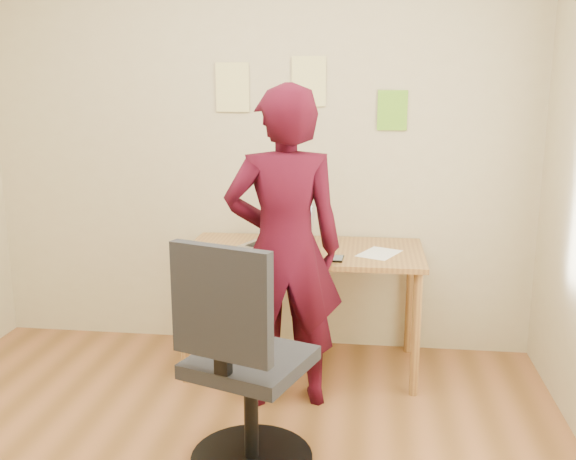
# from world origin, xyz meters

# --- Properties ---
(room) EXTENTS (3.58, 3.58, 2.78)m
(room) POSITION_xyz_m (0.00, 0.00, 1.35)
(room) COLOR brown
(room) RESTS_ON ground
(desk) EXTENTS (1.40, 0.70, 0.74)m
(desk) POSITION_xyz_m (0.34, 1.38, 0.65)
(desk) COLOR olive
(desk) RESTS_ON ground
(laptop) EXTENTS (0.47, 0.44, 0.27)m
(laptop) POSITION_xyz_m (0.18, 1.41, 0.79)
(laptop) COLOR #B2B2B9
(laptop) RESTS_ON desk
(paper_sheet) EXTENTS (0.28, 0.32, 0.00)m
(paper_sheet) POSITION_xyz_m (0.78, 1.33, 0.74)
(paper_sheet) COLOR white
(paper_sheet) RESTS_ON desk
(phone) EXTENTS (0.07, 0.13, 0.01)m
(phone) POSITION_xyz_m (0.55, 1.17, 0.75)
(phone) COLOR black
(phone) RESTS_ON desk
(wall_note_left) EXTENTS (0.21, 0.00, 0.30)m
(wall_note_left) POSITION_xyz_m (-0.15, 1.74, 1.67)
(wall_note_left) COLOR #EFE58F
(wall_note_left) RESTS_ON room
(wall_note_mid) EXTENTS (0.21, 0.00, 0.30)m
(wall_note_mid) POSITION_xyz_m (0.33, 1.74, 1.71)
(wall_note_mid) COLOR #EFE58F
(wall_note_mid) RESTS_ON room
(wall_note_right) EXTENTS (0.18, 0.00, 0.24)m
(wall_note_right) POSITION_xyz_m (0.84, 1.74, 1.53)
(wall_note_right) COLOR #6FB929
(wall_note_right) RESTS_ON room
(office_chair) EXTENTS (0.60, 0.61, 1.07)m
(office_chair) POSITION_xyz_m (0.19, 0.26, 0.46)
(office_chair) COLOR black
(office_chair) RESTS_ON ground
(person) EXTENTS (0.69, 0.53, 1.70)m
(person) POSITION_xyz_m (0.28, 0.94, 0.85)
(person) COLOR #390715
(person) RESTS_ON ground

